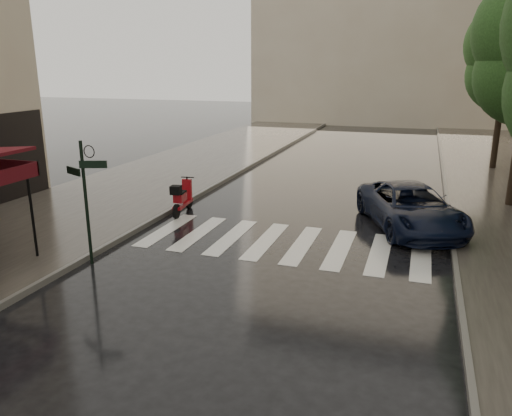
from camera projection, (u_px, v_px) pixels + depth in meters
The scene contains 9 objects.
ground at pixel (48, 328), 9.43m from camera, with size 120.00×120.00×0.00m, color black.
sidewalk_near at pixel (155, 178), 21.73m from camera, with size 6.00×60.00×0.12m, color #38332D.
curb_near at pixel (220, 183), 20.80m from camera, with size 0.12×60.00×0.16m, color #595651.
curb_far at pixel (447, 201), 18.08m from camera, with size 0.12×60.00×0.16m, color #595651.
crosswalk at pixel (284, 243), 14.00m from camera, with size 7.85×3.20×0.01m.
signpost at pixel (85, 193), 12.03m from camera, with size 1.17×0.29×3.10m.
tree_far at pixel (508, 50), 22.31m from camera, with size 3.80×3.80×8.16m.
scooter at pixel (182, 199), 16.62m from camera, with size 0.54×1.72×1.13m.
parked_car at pixel (411, 207), 15.08m from camera, with size 2.22×4.81×1.34m, color black.
Camera 1 is at (6.42, -6.76, 4.78)m, focal length 35.00 mm.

